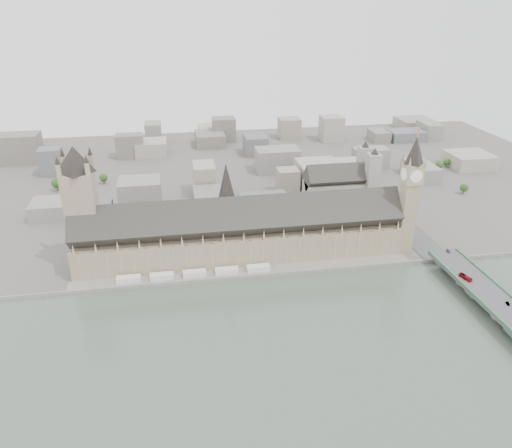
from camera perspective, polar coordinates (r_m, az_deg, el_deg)
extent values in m
plane|color=#595651|center=(401.75, -1.34, -5.17)|extent=(900.00, 900.00, 0.00)
plane|color=#434F44|center=(273.53, 4.18, -22.39)|extent=(600.00, 600.00, 0.00)
cube|color=gray|center=(388.18, -1.01, -6.07)|extent=(600.00, 1.50, 3.00)
cube|color=gray|center=(394.83, -1.18, -5.58)|extent=(270.00, 15.00, 2.00)
cube|color=silver|center=(392.74, -14.37, -6.11)|extent=(18.00, 7.00, 4.00)
cube|color=silver|center=(390.95, -10.71, -5.88)|extent=(18.00, 7.00, 4.00)
cube|color=silver|center=(390.75, -7.03, -5.62)|extent=(18.00, 7.00, 4.00)
cube|color=silver|center=(392.15, -3.37, -5.34)|extent=(18.00, 7.00, 4.00)
cube|color=silver|center=(395.13, 0.24, -5.05)|extent=(18.00, 7.00, 4.00)
cube|color=#9B8769|center=(413.23, -1.77, -2.31)|extent=(265.00, 40.00, 25.00)
cube|color=#2B2926|center=(403.48, -1.81, 0.55)|extent=(265.00, 40.73, 40.73)
cube|color=#9B8769|center=(433.86, 16.79, 0.65)|extent=(12.00, 12.00, 62.00)
cube|color=tan|center=(420.20, 17.44, 5.52)|extent=(14.00, 14.00, 16.00)
cylinder|color=white|center=(423.47, 18.31, 5.54)|extent=(0.60, 10.00, 10.00)
cylinder|color=white|center=(417.04, 16.55, 5.49)|extent=(0.60, 10.00, 10.00)
cylinder|color=white|center=(426.27, 17.02, 5.84)|extent=(10.00, 0.60, 10.00)
cylinder|color=white|center=(414.18, 17.86, 5.18)|extent=(10.00, 0.60, 10.00)
cone|color=#292421|center=(414.72, 17.77, 7.99)|extent=(17.00, 17.00, 22.00)
cylinder|color=gold|center=(411.19, 18.02, 9.85)|extent=(1.00, 1.00, 6.00)
sphere|color=gold|center=(410.38, 18.08, 10.32)|extent=(2.00, 2.00, 2.00)
cone|color=tan|center=(425.09, 18.05, 7.36)|extent=(2.40, 2.40, 8.00)
cone|color=tan|center=(419.32, 16.46, 7.33)|extent=(2.40, 2.40, 8.00)
cone|color=tan|center=(414.16, 18.84, 6.80)|extent=(2.40, 2.40, 8.00)
cone|color=tan|center=(408.23, 17.22, 6.77)|extent=(2.40, 2.40, 8.00)
cube|color=#9B8769|center=(410.40, -19.06, 0.31)|extent=(23.00, 23.00, 80.00)
cone|color=#292421|center=(393.61, -20.06, 6.96)|extent=(30.00, 30.00, 20.00)
cylinder|color=tan|center=(404.69, -3.34, 1.82)|extent=(12.00, 12.00, 20.00)
cone|color=#292421|center=(395.99, -3.43, 5.02)|extent=(13.00, 13.00, 28.00)
cube|color=#474749|center=(385.93, 25.61, -8.37)|extent=(25.00, 325.00, 10.25)
cube|color=#A39B92|center=(500.85, 8.99, 2.95)|extent=(60.00, 28.00, 34.00)
cube|color=#2B2926|center=(493.24, 9.15, 5.32)|extent=(60.00, 28.28, 28.28)
cube|color=#A39B92|center=(516.91, 12.07, 5.17)|extent=(12.00, 12.00, 64.00)
cube|color=#A39B92|center=(496.07, 13.05, 4.24)|extent=(12.00, 12.00, 64.00)
imported|color=maroon|center=(398.61, 22.83, -5.63)|extent=(5.33, 11.13, 3.02)
imported|color=gray|center=(380.38, 26.83, -8.10)|extent=(2.55, 4.49, 1.40)
imported|color=gray|center=(434.41, 21.14, -2.89)|extent=(3.30, 6.01, 1.65)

